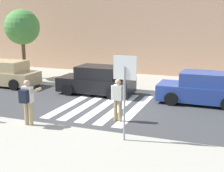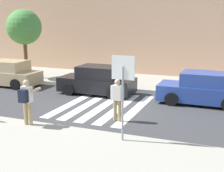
{
  "view_description": "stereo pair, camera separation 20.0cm",
  "coord_description": "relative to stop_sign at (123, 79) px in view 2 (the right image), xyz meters",
  "views": [
    {
      "loc": [
        5.42,
        -12.93,
        4.09
      ],
      "look_at": [
        0.6,
        -0.2,
        1.1
      ],
      "focal_mm": 50.0,
      "sensor_mm": 36.0,
      "label": 1
    },
    {
      "loc": [
        5.61,
        -12.85,
        4.09
      ],
      "look_at": [
        0.6,
        -0.2,
        1.1
      ],
      "focal_mm": 50.0,
      "sensor_mm": 36.0,
      "label": 2
    }
  ],
  "objects": [
    {
      "name": "building_facade_far",
      "position": [
        -2.37,
        14.13,
        1.72
      ],
      "size": [
        56.0,
        4.0,
        7.79
      ],
      "primitive_type": "cube",
      "color": "tan",
      "rests_on": "ground"
    },
    {
      "name": "sidewalk_near",
      "position": [
        -2.37,
        -2.47,
        -2.11
      ],
      "size": [
        60.0,
        6.0,
        0.14
      ],
      "primitive_type": "cube",
      "color": "#9E998C",
      "rests_on": "ground"
    },
    {
      "name": "crosswalk_stripe_4",
      "position": [
        -0.77,
        3.93,
        -2.17
      ],
      "size": [
        0.44,
        5.2,
        0.01
      ],
      "primitive_type": "cube",
      "color": "silver",
      "rests_on": "ground"
    },
    {
      "name": "parked_car_black",
      "position": [
        -3.61,
        6.03,
        -1.45
      ],
      "size": [
        4.1,
        1.92,
        1.55
      ],
      "color": "black",
      "rests_on": "ground"
    },
    {
      "name": "street_tree_west",
      "position": [
        -9.74,
        8.03,
        1.29
      ],
      "size": [
        2.29,
        2.29,
        4.5
      ],
      "color": "brown",
      "rests_on": "sidewalk_far"
    },
    {
      "name": "crosswalk_stripe_3",
      "position": [
        -1.57,
        3.93,
        -2.17
      ],
      "size": [
        0.44,
        5.2,
        0.01
      ],
      "primitive_type": "cube",
      "color": "silver",
      "rests_on": "ground"
    },
    {
      "name": "parked_car_blue",
      "position": [
        1.92,
        6.03,
        -1.45
      ],
      "size": [
        4.1,
        1.92,
        1.55
      ],
      "color": "#284293",
      "rests_on": "ground"
    },
    {
      "name": "crosswalk_stripe_1",
      "position": [
        -3.17,
        3.93,
        -2.17
      ],
      "size": [
        0.44,
        5.2,
        0.01
      ],
      "primitive_type": "cube",
      "color": "silver",
      "rests_on": "ground"
    },
    {
      "name": "crosswalk_stripe_2",
      "position": [
        -2.37,
        3.93,
        -2.17
      ],
      "size": [
        0.44,
        5.2,
        0.01
      ],
      "primitive_type": "cube",
      "color": "silver",
      "rests_on": "ground"
    },
    {
      "name": "crosswalk_stripe_0",
      "position": [
        -3.97,
        3.93,
        -2.17
      ],
      "size": [
        0.44,
        5.2,
        0.01
      ],
      "primitive_type": "cube",
      "color": "silver",
      "rests_on": "ground"
    },
    {
      "name": "parked_car_tan",
      "position": [
        -9.65,
        6.03,
        -1.45
      ],
      "size": [
        4.1,
        1.92,
        1.55
      ],
      "color": "tan",
      "rests_on": "ground"
    },
    {
      "name": "sidewalk_far",
      "position": [
        -2.37,
        9.73,
        -2.11
      ],
      "size": [
        60.0,
        4.8,
        0.14
      ],
      "primitive_type": "cube",
      "color": "#9E998C",
      "rests_on": "ground"
    },
    {
      "name": "ground_plane",
      "position": [
        -2.37,
        3.73,
        -2.18
      ],
      "size": [
        120.0,
        120.0,
        0.0
      ],
      "primitive_type": "plane",
      "color": "#38383A"
    },
    {
      "name": "pedestrian_crossing",
      "position": [
        -0.98,
        2.12,
        -1.2
      ],
      "size": [
        0.58,
        0.26,
        1.72
      ],
      "color": "tan",
      "rests_on": "ground"
    },
    {
      "name": "stop_sign",
      "position": [
        0.0,
        0.0,
        0.0
      ],
      "size": [
        0.76,
        0.08,
        2.79
      ],
      "color": "gray",
      "rests_on": "sidewalk_near"
    },
    {
      "name": "photographer_with_backpack",
      "position": [
        -3.82,
        0.1,
        -1.01
      ],
      "size": [
        0.59,
        0.85,
        1.72
      ],
      "color": "tan",
      "rests_on": "sidewalk_near"
    }
  ]
}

